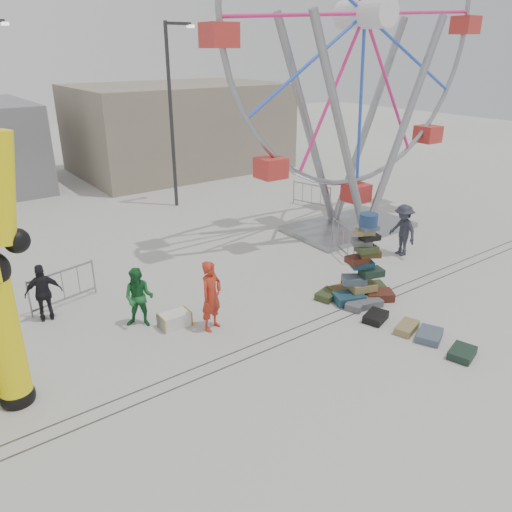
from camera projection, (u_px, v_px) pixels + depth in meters
ground at (315, 347)px, 12.50m from camera, size 90.00×90.00×0.00m
track_line_near at (299, 337)px, 12.95m from camera, size 40.00×0.04×0.01m
track_line_far at (289, 330)px, 13.25m from camera, size 40.00×0.04×0.01m
building_right at (179, 127)px, 30.25m from camera, size 12.00×8.00×5.00m
lamp_post_right at (172, 108)px, 22.14m from camera, size 1.41×0.25×8.00m
suitcase_tower at (362, 275)px, 14.71m from camera, size 2.08×1.72×2.65m
ferris_wheel at (363, 46)px, 17.97m from camera, size 12.29×3.11×14.26m
steamer_trunk at (175, 320)px, 13.39m from camera, size 0.84×0.51×0.39m
row_case_0 at (328, 295)px, 14.93m from camera, size 0.85×0.69×0.21m
row_case_1 at (356, 305)px, 14.35m from camera, size 0.78×0.66×0.20m
row_case_2 at (376, 317)px, 13.70m from camera, size 0.86×0.71×0.21m
row_case_3 at (407, 328)px, 13.19m from camera, size 0.88×0.65×0.20m
row_case_4 at (430, 335)px, 12.83m from camera, size 0.95×0.85×0.20m
row_case_5 at (462, 353)px, 12.09m from camera, size 0.86×0.71×0.20m
barricade_dummy_c at (63, 288)px, 14.38m from camera, size 1.97×0.53×1.10m
barricade_wheel_front at (343, 240)px, 17.93m from camera, size 0.88×1.88×1.10m
barricade_wheel_back at (311, 195)px, 23.40m from camera, size 0.66×1.95×1.10m
pedestrian_red at (211, 296)px, 12.99m from camera, size 0.82×0.68×1.93m
pedestrian_green at (139, 298)px, 13.18m from camera, size 1.03×1.00×1.67m
pedestrian_black at (44, 293)px, 13.47m from camera, size 1.02×0.58×1.65m
pedestrian_grey at (403, 230)px, 17.77m from camera, size 0.90×1.32×1.88m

